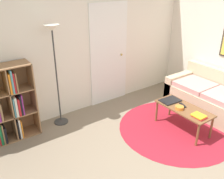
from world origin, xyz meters
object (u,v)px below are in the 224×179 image
bowl (179,108)px  laptop (170,100)px  coffee_table (184,110)px  couch (213,98)px  floor_lamp (54,47)px

bowl → laptop: bearing=71.6°
coffee_table → laptop: size_ratio=2.68×
couch → bowl: size_ratio=11.79×
laptop → floor_lamp: bearing=145.2°
floor_lamp → couch: size_ratio=1.06×
couch → coffee_table: 0.99m
floor_lamp → coffee_table: (1.61, -1.42, -1.02)m
floor_lamp → couch: floor_lamp is taller
couch → laptop: size_ratio=4.60×
couch → laptop: 1.02m
floor_lamp → laptop: bearing=-34.8°
floor_lamp → coffee_table: 2.37m
bowl → couch: bearing=4.4°
coffee_table → couch: bearing=5.7°
coffee_table → laptop: (-0.01, 0.30, 0.06)m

